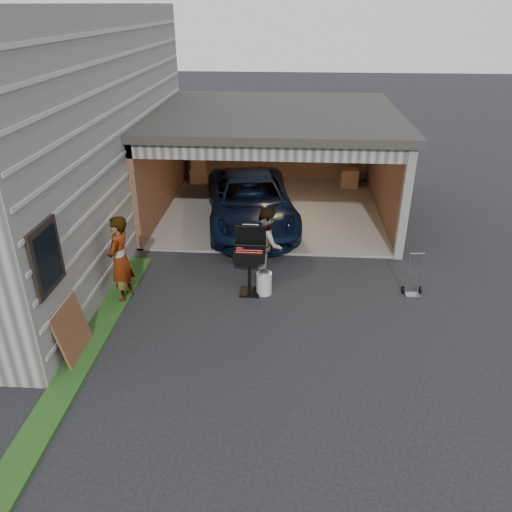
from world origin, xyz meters
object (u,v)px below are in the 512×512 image
(minivan, at_px, (250,204))
(woman, at_px, (120,260))
(plywood_panel, at_px, (72,330))
(man, at_px, (268,244))
(hand_truck, at_px, (413,287))
(bbq_grill, at_px, (250,256))
(propane_tank, at_px, (264,283))

(minivan, height_order, woman, woman)
(plywood_panel, bearing_deg, man, 43.27)
(hand_truck, bearing_deg, bbq_grill, 177.39)
(bbq_grill, xyz_separation_m, propane_tank, (0.30, -0.03, -0.61))
(woman, bearing_deg, bbq_grill, 106.31)
(propane_tank, bearing_deg, minivan, 99.14)
(minivan, relative_size, woman, 2.62)
(minivan, xyz_separation_m, hand_truck, (3.69, -3.34, -0.49))
(propane_tank, height_order, hand_truck, hand_truck)
(bbq_grill, xyz_separation_m, plywood_panel, (-2.86, -2.33, -0.33))
(propane_tank, relative_size, hand_truck, 0.51)
(propane_tank, height_order, plywood_panel, plywood_panel)
(bbq_grill, bearing_deg, man, 63.97)
(man, bearing_deg, propane_tank, 169.64)
(propane_tank, bearing_deg, plywood_panel, -144.09)
(plywood_panel, xyz_separation_m, hand_truck, (6.29, 2.48, -0.34))
(man, height_order, bbq_grill, man)
(minivan, bearing_deg, bbq_grill, -95.11)
(bbq_grill, bearing_deg, hand_truck, 2.53)
(man, distance_m, propane_tank, 0.93)
(minivan, height_order, bbq_grill, bbq_grill)
(minivan, xyz_separation_m, man, (0.60, -2.80, 0.16))
(minivan, bearing_deg, hand_truck, -51.51)
(plywood_panel, bearing_deg, woman, 80.83)
(propane_tank, xyz_separation_m, plywood_panel, (-3.17, -2.29, 0.28))
(minivan, bearing_deg, plywood_panel, -123.53)
(hand_truck, bearing_deg, propane_tank, 178.20)
(woman, xyz_separation_m, plywood_panel, (-0.30, -1.86, -0.40))
(propane_tank, bearing_deg, bbq_grill, 174.09)
(minivan, distance_m, woman, 4.58)
(propane_tank, distance_m, hand_truck, 3.13)
(woman, xyz_separation_m, man, (2.90, 1.15, -0.10))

